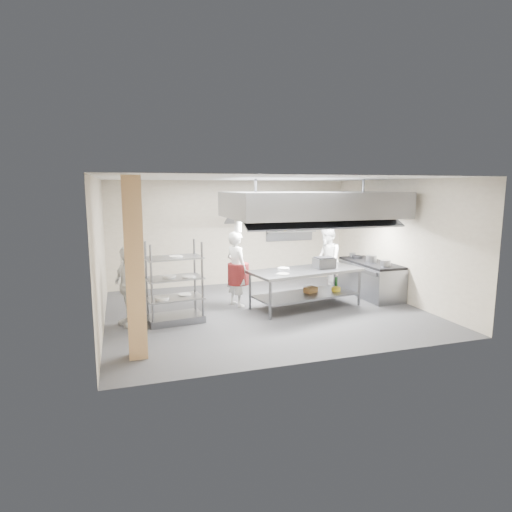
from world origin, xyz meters
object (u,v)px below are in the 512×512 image
object	(u,v)px
cooking_range	(370,280)
stockpot	(371,259)
chef_line	(327,260)
chef_plating	(128,286)
griddle	(324,263)
pass_rack	(174,282)
island	(306,288)
chef_head	(236,269)

from	to	relation	value
cooking_range	stockpot	bearing A→B (deg)	-122.65
cooking_range	chef_line	size ratio (longest dim) A/B	1.13
chef_plating	griddle	size ratio (longest dim) A/B	3.51
stockpot	chef_plating	bearing A→B (deg)	-175.49
pass_rack	cooking_range	xyz separation A→B (m)	(5.15, 0.70, -0.43)
cooking_range	chef_plating	world-z (taller)	chef_plating
island	cooking_range	bearing A→B (deg)	3.37
chef_line	griddle	size ratio (longest dim) A/B	3.78
chef_plating	stockpot	size ratio (longest dim) A/B	6.05
cooking_range	griddle	bearing A→B (deg)	-165.24
chef_head	stockpot	size ratio (longest dim) A/B	6.63
island	griddle	bearing A→B (deg)	0.52
chef_head	pass_rack	bearing A→B (deg)	95.63
pass_rack	chef_line	bearing A→B (deg)	11.48
chef_head	chef_plating	size ratio (longest dim) A/B	1.10
chef_line	island	bearing A→B (deg)	-27.58
griddle	chef_line	bearing A→B (deg)	56.31
pass_rack	stockpot	xyz separation A→B (m)	(5.08, 0.58, 0.14)
chef_plating	chef_line	bearing A→B (deg)	75.55
chef_line	chef_plating	distance (m)	5.30
chef_line	griddle	distance (m)	1.25
island	chef_head	distance (m)	1.69
chef_line	chef_plating	world-z (taller)	chef_line
pass_rack	chef_head	size ratio (longest dim) A/B	0.95
cooking_range	griddle	size ratio (longest dim) A/B	4.29
griddle	chef_plating	bearing A→B (deg)	178.83
island	cooking_range	world-z (taller)	island
chef_line	griddle	bearing A→B (deg)	-13.50
cooking_range	stockpot	distance (m)	0.59
chef_head	chef_line	bearing A→B (deg)	-99.95
stockpot	chef_line	bearing A→B (deg)	137.90
griddle	stockpot	xyz separation A→B (m)	(1.48, 0.30, -0.03)
chef_head	griddle	xyz separation A→B (m)	(2.04, -0.52, 0.13)
chef_line	chef_plating	xyz separation A→B (m)	(-5.15, -1.25, -0.06)
chef_line	cooking_range	bearing A→B (deg)	71.44
island	stockpot	distance (m)	2.11
chef_head	cooking_range	bearing A→B (deg)	-113.44
chef_plating	griddle	xyz separation A→B (m)	(4.52, 0.18, 0.21)
cooking_range	chef_plating	size ratio (longest dim) A/B	1.22
chef_line	chef_plating	size ratio (longest dim) A/B	1.08
cooking_range	stockpot	world-z (taller)	stockpot
pass_rack	cooking_range	size ratio (longest dim) A/B	0.85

